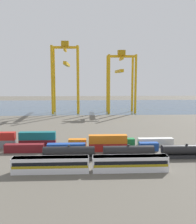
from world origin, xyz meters
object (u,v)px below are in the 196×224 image
at_px(shipping_container_1, 66,148).
at_px(shipping_container_10, 117,142).
at_px(passenger_train, 91,163).
at_px(shipping_container_2, 108,147).
at_px(shipping_container_4, 149,146).
at_px(shipping_container_11, 155,142).
at_px(gantry_crane_central, 121,75).
at_px(shipping_container_9, 77,143).
at_px(freight_tank_row, 128,152).
at_px(shipping_container_0, 24,148).
at_px(gantry_crane_west, 66,70).

distance_m(shipping_container_1, shipping_container_10, 17.73).
distance_m(passenger_train, shipping_container_2, 19.03).
height_order(shipping_container_4, shipping_container_10, same).
bearing_deg(shipping_container_1, shipping_container_11, 11.04).
height_order(shipping_container_4, gantry_crane_central, gantry_crane_central).
bearing_deg(shipping_container_2, passenger_train, -107.80).
relative_size(shipping_container_1, shipping_container_10, 1.00).
bearing_deg(passenger_train, shipping_container_11, 46.44).
bearing_deg(shipping_container_1, gantry_crane_central, 72.47).
relative_size(shipping_container_4, shipping_container_9, 1.00).
xyz_separation_m(passenger_train, gantry_crane_central, (22.74, 113.30, 22.77)).
bearing_deg(shipping_container_10, shipping_container_4, -31.63).
xyz_separation_m(freight_tank_row, shipping_container_1, (-18.38, 8.23, -0.66)).
xyz_separation_m(passenger_train, shipping_container_0, (-20.47, 18.10, -0.84)).
distance_m(freight_tank_row, shipping_container_9, 20.65).
height_order(shipping_container_4, shipping_container_9, same).
bearing_deg(shipping_container_4, shipping_container_10, 148.37).
bearing_deg(shipping_container_9, shipping_container_0, -160.34).
bearing_deg(shipping_container_9, shipping_container_4, -14.37).
bearing_deg(shipping_container_11, freight_tank_row, -129.79).
distance_m(shipping_container_1, shipping_container_2, 13.14).
bearing_deg(shipping_container_9, gantry_crane_central, 73.33).
relative_size(passenger_train, gantry_crane_central, 0.93).
bearing_deg(shipping_container_1, shipping_container_2, 0.00).
relative_size(freight_tank_row, gantry_crane_west, 1.04).
relative_size(passenger_train, shipping_container_0, 3.18).
height_order(passenger_train, freight_tank_row, freight_tank_row).
xyz_separation_m(shipping_container_0, shipping_container_10, (29.87, 5.88, 0.00)).
relative_size(shipping_container_1, shipping_container_4, 2.00).
relative_size(shipping_container_1, shipping_container_2, 1.00).
bearing_deg(shipping_container_2, shipping_container_10, 58.59).
bearing_deg(shipping_container_9, shipping_container_2, -30.93).
height_order(shipping_container_11, gantry_crane_west, gantry_crane_west).
bearing_deg(shipping_container_9, passenger_train, -80.53).
xyz_separation_m(shipping_container_2, shipping_container_4, (13.14, 0.00, 0.00)).
distance_m(passenger_train, shipping_container_9, 24.33).
distance_m(shipping_container_0, shipping_container_1, 13.14).
bearing_deg(passenger_train, shipping_container_1, 112.04).
distance_m(shipping_container_1, shipping_container_9, 6.76).
bearing_deg(gantry_crane_west, gantry_crane_central, -0.90).
distance_m(passenger_train, shipping_container_0, 27.33).
bearing_deg(freight_tank_row, shipping_container_9, 136.85).
height_order(shipping_container_2, shipping_container_10, same).
distance_m(freight_tank_row, shipping_container_1, 20.15).
height_order(shipping_container_1, shipping_container_2, same).
bearing_deg(shipping_container_10, shipping_container_0, -168.86).
relative_size(shipping_container_0, gantry_crane_west, 0.26).
relative_size(shipping_container_0, shipping_container_2, 1.00).
distance_m(shipping_container_0, shipping_container_10, 30.44).
relative_size(shipping_container_0, shipping_container_1, 1.00).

